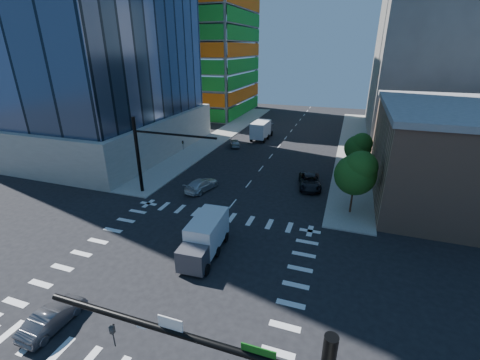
% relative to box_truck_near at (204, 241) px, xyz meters
% --- Properties ---
extents(ground, '(160.00, 160.00, 0.00)m').
position_rel_box_truck_near_xyz_m(ground, '(-1.03, -2.19, -1.36)').
color(ground, black).
rests_on(ground, ground).
extents(road_markings, '(20.00, 20.00, 0.01)m').
position_rel_box_truck_near_xyz_m(road_markings, '(-1.03, -2.19, -1.36)').
color(road_markings, silver).
rests_on(road_markings, ground).
extents(sidewalk_ne, '(5.00, 60.00, 0.15)m').
position_rel_box_truck_near_xyz_m(sidewalk_ne, '(11.47, 37.81, -1.29)').
color(sidewalk_ne, gray).
rests_on(sidewalk_ne, ground).
extents(sidewalk_nw, '(5.00, 60.00, 0.15)m').
position_rel_box_truck_near_xyz_m(sidewalk_nw, '(-13.53, 37.81, -1.29)').
color(sidewalk_nw, gray).
rests_on(sidewalk_nw, ground).
extents(construction_building, '(25.16, 34.50, 70.60)m').
position_rel_box_truck_near_xyz_m(construction_building, '(-28.44, 59.74, 23.25)').
color(construction_building, gray).
rests_on(construction_building, ground).
extents(commercial_building, '(20.50, 22.50, 10.60)m').
position_rel_box_truck_near_xyz_m(commercial_building, '(23.97, 19.81, 3.95)').
color(commercial_building, '#A2785E').
rests_on(commercial_building, ground).
extents(bg_building_ne, '(24.00, 30.00, 28.00)m').
position_rel_box_truck_near_xyz_m(bg_building_ne, '(25.97, 52.81, 12.64)').
color(bg_building_ne, slate).
rests_on(bg_building_ne, ground).
extents(signal_mast_nw, '(10.20, 0.40, 9.00)m').
position_rel_box_truck_near_xyz_m(signal_mast_nw, '(-11.02, 9.31, 4.13)').
color(signal_mast_nw, black).
rests_on(signal_mast_nw, sidewalk_nw).
extents(tree_south, '(4.16, 4.16, 6.82)m').
position_rel_box_truck_near_xyz_m(tree_south, '(11.60, 11.71, 3.32)').
color(tree_south, '#382316').
rests_on(tree_south, sidewalk_ne).
extents(tree_north, '(3.54, 3.52, 5.78)m').
position_rel_box_truck_near_xyz_m(tree_north, '(11.90, 23.71, 2.63)').
color(tree_north, '#382316').
rests_on(tree_north, sidewalk_ne).
extents(car_nb_far, '(3.56, 5.95, 1.55)m').
position_rel_box_truck_near_xyz_m(car_nb_far, '(6.50, 17.30, -0.59)').
color(car_nb_far, black).
rests_on(car_nb_far, ground).
extents(car_sb_near, '(3.16, 5.33, 1.45)m').
position_rel_box_truck_near_xyz_m(car_sb_near, '(-5.90, 12.14, -0.64)').
color(car_sb_near, silver).
rests_on(car_sb_near, ground).
extents(car_sb_mid, '(3.00, 4.18, 1.32)m').
position_rel_box_truck_near_xyz_m(car_sb_mid, '(-8.35, 31.11, -0.70)').
color(car_sb_mid, '#9DA1A4').
rests_on(car_sb_mid, ground).
extents(car_sb_cross, '(1.56, 4.22, 1.38)m').
position_rel_box_truck_near_xyz_m(car_sb_cross, '(-5.79, -9.85, -0.67)').
color(car_sb_cross, '#4E4D53').
rests_on(car_sb_cross, ground).
extents(box_truck_near, '(2.81, 6.00, 3.08)m').
position_rel_box_truck_near_xyz_m(box_truck_near, '(0.00, 0.00, 0.00)').
color(box_truck_near, black).
rests_on(box_truck_near, ground).
extents(box_truck_far, '(2.96, 6.67, 3.47)m').
position_rel_box_truck_near_xyz_m(box_truck_far, '(-5.28, 37.91, 0.17)').
color(box_truck_far, black).
rests_on(box_truck_far, ground).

